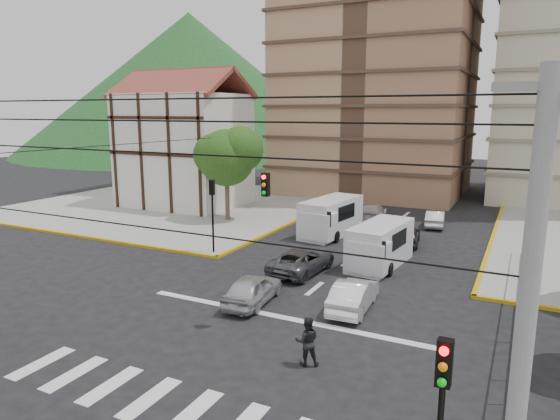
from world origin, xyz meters
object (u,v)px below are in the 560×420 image
Objects in this scene: traffic_light_se at (441,413)px; van_right_lane at (379,246)px; traffic_light_nw at (212,204)px; van_left_lane at (329,218)px; car_white_front_right at (354,295)px; pedestrian_crosswalk at (307,341)px; car_silver_front_left at (253,289)px.

traffic_light_se is 0.80× the size of van_right_lane.
traffic_light_nw is 0.74× the size of van_left_lane.
van_left_lane reaches higher than car_white_front_right.
pedestrian_crosswalk is (10.44, -9.80, -2.25)m from traffic_light_nw.
van_left_lane is at bearing -68.11° from car_white_front_right.
van_left_lane is at bearing -88.69° from car_silver_front_left.
van_right_lane is 3.20× the size of pedestrian_crosswalk.
traffic_light_se reaches higher than pedestrian_crosswalk.
pedestrian_crosswalk is at bearing -63.56° from van_left_lane.
traffic_light_nw is at bearing -26.98° from car_white_front_right.
car_white_front_right is at bearing -77.45° from van_right_lane.
traffic_light_nw is at bearing -48.59° from car_silver_front_left.
traffic_light_se is 1.00× the size of traffic_light_nw.
traffic_light_se is 8.08m from pedestrian_crosswalk.
car_silver_front_left is (-3.58, -7.89, -0.49)m from van_right_lane.
van_right_lane is at bearing -87.55° from car_white_front_right.
pedestrian_crosswalk is at bearing -43.21° from traffic_light_nw.
van_right_lane reaches higher than pedestrian_crosswalk.
van_left_lane reaches higher than pedestrian_crosswalk.
car_silver_front_left is (-9.58, 9.81, -2.44)m from traffic_light_se.
traffic_light_nw is at bearing -70.41° from pedestrian_crosswalk.
car_silver_front_left reaches higher than car_white_front_right.
van_right_lane is at bearing -39.08° from van_left_lane.
traffic_light_se reaches higher than car_silver_front_left.
van_right_lane is (9.60, 2.10, -1.95)m from traffic_light_nw.
van_right_lane is 1.40× the size of car_silver_front_left.
traffic_light_se is 25.56m from van_left_lane.
pedestrian_crosswalk is (-5.16, 5.80, -2.25)m from traffic_light_se.
van_left_lane is 3.46× the size of pedestrian_crosswalk.
traffic_light_se is at bearing 129.61° from car_silver_front_left.
traffic_light_nw is 1.09× the size of car_white_front_right.
van_left_lane is at bearing -98.56° from pedestrian_crosswalk.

